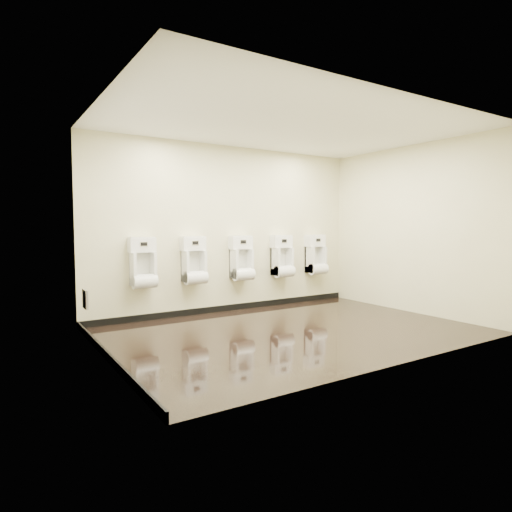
% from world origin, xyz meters
% --- Properties ---
extents(ground, '(5.00, 3.50, 0.00)m').
position_xyz_m(ground, '(0.00, 0.00, 0.00)').
color(ground, black).
rests_on(ground, ground).
extents(ceiling, '(5.00, 3.50, 0.00)m').
position_xyz_m(ceiling, '(0.00, 0.00, 2.80)').
color(ceiling, white).
extents(back_wall, '(5.00, 0.02, 2.80)m').
position_xyz_m(back_wall, '(0.00, 1.75, 1.40)').
color(back_wall, beige).
rests_on(back_wall, ground).
extents(front_wall, '(5.00, 0.02, 2.80)m').
position_xyz_m(front_wall, '(0.00, -1.75, 1.40)').
color(front_wall, beige).
rests_on(front_wall, ground).
extents(left_wall, '(0.02, 3.50, 2.80)m').
position_xyz_m(left_wall, '(-2.50, 0.00, 1.40)').
color(left_wall, beige).
rests_on(left_wall, ground).
extents(right_wall, '(0.02, 3.50, 2.80)m').
position_xyz_m(right_wall, '(2.50, 0.00, 1.40)').
color(right_wall, beige).
rests_on(right_wall, ground).
extents(tile_overlay_left, '(0.01, 3.50, 2.80)m').
position_xyz_m(tile_overlay_left, '(-2.50, 0.00, 1.40)').
color(tile_overlay_left, white).
rests_on(tile_overlay_left, ground).
extents(skirting_back, '(5.00, 0.02, 0.10)m').
position_xyz_m(skirting_back, '(0.00, 1.74, 0.05)').
color(skirting_back, black).
rests_on(skirting_back, ground).
extents(skirting_left, '(0.02, 3.50, 0.10)m').
position_xyz_m(skirting_left, '(-2.49, 0.00, 0.05)').
color(skirting_left, black).
rests_on(skirting_left, ground).
extents(access_panel, '(0.04, 0.25, 0.25)m').
position_xyz_m(access_panel, '(-2.48, 1.20, 0.50)').
color(access_panel, '#9E9EA3').
rests_on(access_panel, left_wall).
extents(urinal_0, '(0.40, 0.30, 0.75)m').
position_xyz_m(urinal_0, '(-1.58, 1.62, 0.85)').
color(urinal_0, white).
rests_on(urinal_0, back_wall).
extents(urinal_1, '(0.40, 0.30, 0.75)m').
position_xyz_m(urinal_1, '(-0.75, 1.62, 0.85)').
color(urinal_1, white).
rests_on(urinal_1, back_wall).
extents(urinal_2, '(0.40, 0.30, 0.75)m').
position_xyz_m(urinal_2, '(0.14, 1.62, 0.85)').
color(urinal_2, white).
rests_on(urinal_2, back_wall).
extents(urinal_3, '(0.40, 0.30, 0.75)m').
position_xyz_m(urinal_3, '(1.00, 1.62, 0.85)').
color(urinal_3, white).
rests_on(urinal_3, back_wall).
extents(urinal_4, '(0.40, 0.30, 0.75)m').
position_xyz_m(urinal_4, '(1.80, 1.62, 0.85)').
color(urinal_4, white).
rests_on(urinal_4, back_wall).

